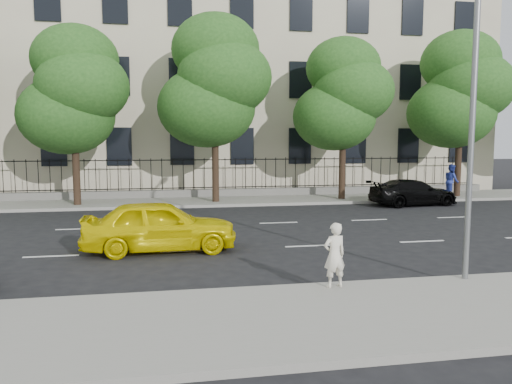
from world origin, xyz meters
The scene contains 15 objects.
ground centered at (0.00, 0.00, 0.00)m, with size 120.00×120.00×0.00m, color black.
near_sidewalk centered at (0.00, -4.00, 0.07)m, with size 60.00×4.00×0.15m, color gray.
far_sidewalk centered at (0.00, 14.00, 0.07)m, with size 60.00×4.00×0.15m, color gray.
lane_markings centered at (0.00, 4.75, 0.01)m, with size 49.60×4.62×0.01m, color silver, non-canonical shape.
masonry_building centered at (0.00, 22.95, 9.02)m, with size 34.60×12.11×18.50m.
iron_fence centered at (0.00, 15.70, 0.65)m, with size 30.00×0.50×2.20m.
street_light centered at (2.50, -1.77, 5.15)m, with size 0.25×3.32×8.05m.
tree_b centered at (-8.96, 13.36, 5.84)m, with size 5.53×5.12×8.97m.
tree_c centered at (-1.96, 13.36, 6.41)m, with size 5.89×5.50×9.80m.
tree_d centered at (5.04, 13.36, 5.84)m, with size 5.34×4.94×8.84m.
tree_e centered at (12.04, 13.36, 6.20)m, with size 5.71×5.31×9.46m.
yellow_taxi centered at (-4.79, 2.63, 0.81)m, with size 1.91×4.74×1.61m, color #EED800.
black_sedan centered at (8.09, 10.98, 0.68)m, with size 1.90×4.67×1.36m, color black.
woman_near centered at (-0.84, -2.40, 0.89)m, with size 0.54×0.36×1.49m, color white.
pedestrian_far centered at (11.37, 12.78, 1.09)m, with size 0.91×0.71×1.88m, color #263693.
Camera 1 is at (-4.56, -12.96, 3.55)m, focal length 35.00 mm.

